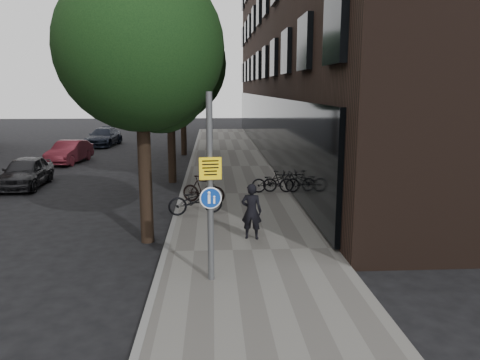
{
  "coord_description": "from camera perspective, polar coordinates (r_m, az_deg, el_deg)",
  "views": [
    {
      "loc": [
        -0.74,
        -8.23,
        4.25
      ],
      "look_at": [
        -0.07,
        3.2,
        2.0
      ],
      "focal_mm": 35.0,
      "sensor_mm": 36.0,
      "label": 1
    }
  ],
  "objects": [
    {
      "name": "building_right_dark_brick",
      "position": [
        31.96,
        14.31,
        19.35
      ],
      "size": [
        12.0,
        40.0,
        18.0
      ],
      "primitive_type": "cube",
      "color": "black",
      "rests_on": "ground"
    },
    {
      "name": "street_tree_near",
      "position": [
        13.02,
        -11.64,
        14.68
      ],
      "size": [
        4.4,
        4.4,
        7.5
      ],
      "color": "black",
      "rests_on": "ground"
    },
    {
      "name": "signpost",
      "position": [
        9.93,
        -3.66,
        -0.97
      ],
      "size": [
        0.47,
        0.14,
        4.07
      ],
      "rotation": [
        0.0,
        0.0,
        0.12
      ],
      "color": "#595B5E",
      "rests_on": "sidewalk"
    },
    {
      "name": "parked_bike_facade_near",
      "position": [
        18.83,
        4.0,
        -0.19
      ],
      "size": [
        1.7,
        0.6,
        0.89
      ],
      "primitive_type": "imported",
      "rotation": [
        0.0,
        0.0,
        1.57
      ],
      "color": "black",
      "rests_on": "sidewalk"
    },
    {
      "name": "street_tree_mid",
      "position": [
        21.46,
        -8.37,
        13.32
      ],
      "size": [
        5.0,
        5.0,
        7.8
      ],
      "color": "black",
      "rests_on": "ground"
    },
    {
      "name": "parked_car_near",
      "position": [
        22.39,
        -24.67,
        0.89
      ],
      "size": [
        1.75,
        3.98,
        1.33
      ],
      "primitive_type": "imported",
      "rotation": [
        0.0,
        0.0,
        0.05
      ],
      "color": "black",
      "rests_on": "ground"
    },
    {
      "name": "street_tree_far",
      "position": [
        30.43,
        -6.9,
        12.67
      ],
      "size": [
        5.0,
        5.0,
        7.8
      ],
      "color": "black",
      "rests_on": "ground"
    },
    {
      "name": "pedestrian",
      "position": [
        12.97,
        1.41,
        -3.83
      ],
      "size": [
        0.64,
        0.49,
        1.57
      ],
      "primitive_type": "imported",
      "rotation": [
        0.0,
        0.0,
        2.92
      ],
      "color": "black",
      "rests_on": "sidewalk"
    },
    {
      "name": "parked_bike_curb_near",
      "position": [
        15.61,
        -5.45,
        -2.44
      ],
      "size": [
        1.94,
        1.09,
        0.97
      ],
      "primitive_type": "imported",
      "rotation": [
        0.0,
        0.0,
        1.83
      ],
      "color": "black",
      "rests_on": "sidewalk"
    },
    {
      "name": "parked_car_far",
      "position": [
        36.59,
        -16.28,
        5.07
      ],
      "size": [
        2.28,
        4.75,
        1.33
      ],
      "primitive_type": "imported",
      "rotation": [
        0.0,
        0.0,
        -0.09
      ],
      "color": "black",
      "rests_on": "ground"
    },
    {
      "name": "sidewalk",
      "position": [
        18.73,
        -0.25,
        -1.8
      ],
      "size": [
        4.5,
        60.0,
        0.12
      ],
      "primitive_type": "cube",
      "color": "#64625C",
      "rests_on": "ground"
    },
    {
      "name": "parked_bike_curb_far",
      "position": [
        17.14,
        -4.47,
        -1.14
      ],
      "size": [
        1.72,
        1.07,
        1.0
      ],
      "primitive_type": "imported",
      "rotation": [
        0.0,
        0.0,
        1.18
      ],
      "color": "black",
      "rests_on": "sidewalk"
    },
    {
      "name": "parked_car_mid",
      "position": [
        28.67,
        -20.09,
        3.23
      ],
      "size": [
        1.88,
        4.06,
        1.29
      ],
      "primitive_type": "imported",
      "rotation": [
        0.0,
        0.0,
        -0.14
      ],
      "color": "maroon",
      "rests_on": "ground"
    },
    {
      "name": "ground",
      "position": [
        9.29,
        1.64,
        -16.11
      ],
      "size": [
        120.0,
        120.0,
        0.0
      ],
      "primitive_type": "plane",
      "color": "black",
      "rests_on": "ground"
    },
    {
      "name": "curb_edge",
      "position": [
        18.75,
        -7.13,
        -1.86
      ],
      "size": [
        0.15,
        60.0,
        0.13
      ],
      "primitive_type": "cube",
      "color": "slate",
      "rests_on": "ground"
    },
    {
      "name": "parked_bike_facade_far",
      "position": [
        18.9,
        5.04,
        -0.17
      ],
      "size": [
        1.51,
        0.58,
        0.88
      ],
      "primitive_type": "imported",
      "rotation": [
        0.0,
        0.0,
        1.46
      ],
      "color": "black",
      "rests_on": "sidewalk"
    }
  ]
}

